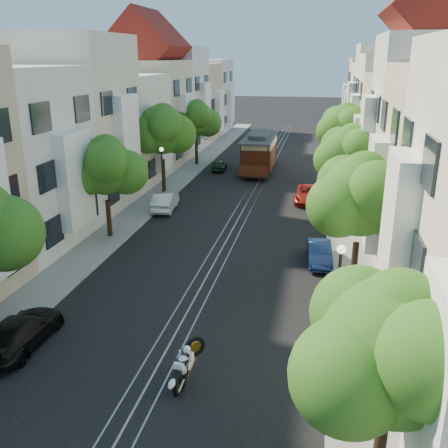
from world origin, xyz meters
The scene contains 25 objects.
ground centered at (0.00, 28.00, 0.00)m, with size 200.00×200.00×0.00m, color black.
sidewalk_east centered at (7.25, 28.00, 0.06)m, with size 2.50×80.00×0.12m, color gray.
sidewalk_west centered at (-7.25, 28.00, 0.06)m, with size 2.50×80.00×0.12m, color gray.
rail_left centered at (-0.55, 28.00, 0.01)m, with size 0.06×80.00×0.02m, color gray.
rail_slot centered at (0.00, 28.00, 0.01)m, with size 0.06×80.00×0.02m, color gray.
rail_right centered at (0.55, 28.00, 0.01)m, with size 0.06×80.00×0.02m, color gray.
lane_line centered at (0.00, 28.00, 0.00)m, with size 0.08×80.00×0.01m, color tan.
townhouses_east centered at (11.87, 27.91, 5.18)m, with size 7.75×72.00×12.00m.
townhouses_west centered at (-11.87, 27.91, 5.08)m, with size 7.75×72.00×11.76m.
tree_e_a centered at (7.26, -3.02, 4.40)m, with size 4.72×3.87×6.27m.
tree_e_b centered at (7.26, 8.98, 4.73)m, with size 4.93×4.08×6.68m.
tree_e_c centered at (7.26, 19.98, 4.60)m, with size 4.84×3.99×6.52m.
tree_e_d centered at (7.26, 30.98, 4.87)m, with size 5.01×4.16×6.85m.
tree_w_b centered at (-7.14, 13.98, 4.40)m, with size 4.72×3.87×6.27m.
tree_w_c centered at (-7.14, 24.98, 5.07)m, with size 5.13×4.28×7.09m.
tree_w_d centered at (-7.14, 35.98, 4.60)m, with size 4.84×3.99×6.52m.
lamp_east centered at (6.30, 4.00, 2.85)m, with size 0.32×0.32×4.16m.
lamp_west centered at (-6.30, 22.00, 2.85)m, with size 0.32×0.32×4.16m.
sportbike_rider centered at (1.31, 0.71, 0.85)m, with size 0.83×1.88×1.56m.
cable_car centered at (-0.50, 34.28, 2.04)m, with size 2.87×8.99×3.45m.
parked_car_e_mid centered at (5.60, 12.40, 0.58)m, with size 1.22×3.49×1.15m, color #0D1D44.
parked_car_e_far centered at (4.66, 24.37, 0.62)m, with size 2.07×4.49×1.25m, color maroon.
parked_car_w_near centered at (-5.60, 1.82, 0.64)m, with size 1.78×4.38×1.27m, color black.
parked_car_w_mid centered at (-5.60, 20.24, 0.66)m, with size 1.40×4.02×1.32m, color silver.
parked_car_w_far centered at (-4.40, 33.87, 0.54)m, with size 1.28×3.17×1.08m, color #15351C.
Camera 1 is at (5.39, -13.18, 10.74)m, focal length 40.00 mm.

